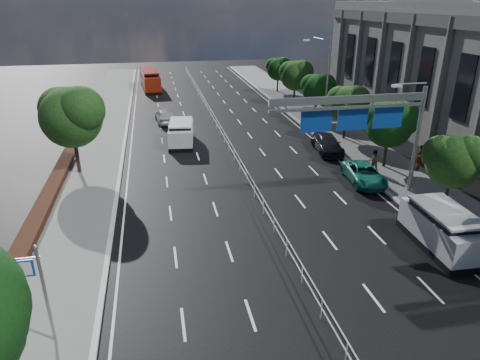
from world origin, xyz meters
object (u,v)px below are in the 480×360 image
object	(u,v)px
white_minivan	(181,133)
near_car_silver	(165,116)
overhead_gantry	(365,114)
pedestrian_a	(419,157)
near_car_dark	(150,71)
parked_car_teal	(364,174)
parked_car_dark	(327,144)
red_bus	(150,79)
pedestrian_b	(374,161)
silver_minivan	(443,229)
toilet_sign	(29,280)

from	to	relation	value
white_minivan	near_car_silver	distance (m)	7.84
overhead_gantry	pedestrian_a	bearing A→B (deg)	26.39
near_car_dark	parked_car_teal	bearing A→B (deg)	109.34
overhead_gantry	pedestrian_a	distance (m)	8.69
white_minivan	parked_car_dark	bearing A→B (deg)	-14.18
red_bus	pedestrian_b	distance (m)	40.15
silver_minivan	parked_car_teal	size ratio (longest dim) A/B	1.14
parked_car_teal	red_bus	bearing A→B (deg)	116.69
red_bus	parked_car_teal	distance (m)	40.97
toilet_sign	parked_car_dark	size ratio (longest dim) A/B	0.89
toilet_sign	pedestrian_a	world-z (taller)	toilet_sign
white_minivan	red_bus	xyz separation A→B (m)	(-2.50, 26.76, 0.43)
white_minivan	silver_minivan	world-z (taller)	silver_minivan
pedestrian_a	near_car_silver	bearing A→B (deg)	-78.37
near_car_silver	parked_car_dark	distance (m)	18.18
near_car_silver	silver_minivan	xyz separation A→B (m)	(13.33, -28.13, 0.31)
parked_car_dark	silver_minivan	bearing A→B (deg)	-83.55
overhead_gantry	white_minivan	world-z (taller)	overhead_gantry
toilet_sign	white_minivan	size ratio (longest dim) A/B	0.85
red_bus	silver_minivan	xyz separation A→B (m)	(14.66, -47.14, -0.40)
white_minivan	toilet_sign	bearing A→B (deg)	-100.12
near_car_dark	pedestrian_a	bearing A→B (deg)	115.03
white_minivan	parked_car_teal	size ratio (longest dim) A/B	1.09
toilet_sign	parked_car_teal	bearing A→B (deg)	32.20
red_bus	near_car_silver	size ratio (longest dim) A/B	2.12
parked_car_dark	pedestrian_b	distance (m)	5.59
parked_car_dark	red_bus	bearing A→B (deg)	121.49
silver_minivan	pedestrian_a	distance (m)	11.33
parked_car_teal	pedestrian_b	bearing A→B (deg)	50.78
silver_minivan	parked_car_dark	distance (m)	15.77
toilet_sign	pedestrian_a	xyz separation A→B (m)	(24.35, 13.36, -1.84)
silver_minivan	overhead_gantry	bearing A→B (deg)	105.17
white_minivan	parked_car_teal	distance (m)	16.73
near_car_silver	pedestrian_b	distance (m)	23.12
near_car_dark	red_bus	bearing A→B (deg)	92.89
white_minivan	silver_minivan	xyz separation A→B (m)	(12.16, -20.38, 0.04)
white_minivan	pedestrian_a	xyz separation A→B (m)	(17.26, -10.26, 0.07)
toilet_sign	near_car_dark	xyz separation A→B (m)	(4.64, 62.38, -2.16)
toilet_sign	parked_car_dark	bearing A→B (deg)	44.62
near_car_silver	pedestrian_b	world-z (taller)	pedestrian_b
silver_minivan	parked_car_dark	size ratio (longest dim) A/B	1.10
white_minivan	pedestrian_a	size ratio (longest dim) A/B	2.63
near_car_dark	white_minivan	bearing A→B (deg)	96.75
parked_car_dark	near_car_silver	bearing A→B (deg)	143.61
toilet_sign	pedestrian_b	size ratio (longest dim) A/B	2.52
silver_minivan	pedestrian_a	bearing A→B (deg)	65.53
white_minivan	pedestrian_a	bearing A→B (deg)	-24.12
white_minivan	near_car_dark	distance (m)	38.84
near_car_silver	parked_car_teal	distance (m)	23.40
red_bus	parked_car_dark	bearing A→B (deg)	-69.41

